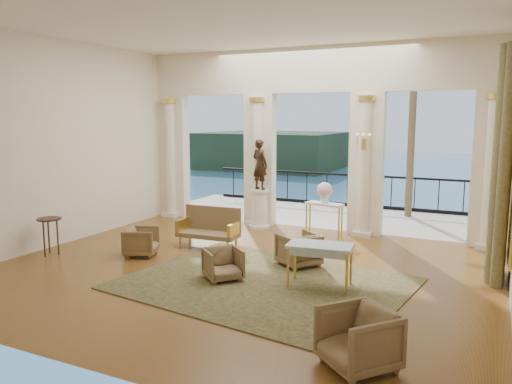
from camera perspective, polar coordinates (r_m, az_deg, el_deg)
The scene contains 22 objects.
floor at distance 9.39m, azimuth -1.85°, elevation -8.95°, with size 9.00×9.00×0.00m, color #432912.
room_walls at distance 7.97m, azimuth -5.70°, elevation 8.88°, with size 9.00×9.00×9.00m.
arcade at distance 12.47m, azimuth 6.28°, elevation 7.44°, with size 9.00×0.56×4.50m.
terrace at distance 14.63m, azimuth 8.69°, elevation -2.80°, with size 10.00×3.60×0.10m, color #AEA394.
balustrade at distance 16.07m, azimuth 10.40°, elevation -0.15°, with size 9.00×0.06×1.03m.
palm_tree at distance 14.74m, azimuth 17.67°, elevation 13.15°, with size 2.00×2.00×4.50m.
headland at distance 85.28m, azimuth 1.97°, elevation 4.80°, with size 22.00×18.00×6.00m, color black.
sea at distance 68.63m, azimuth 21.95°, elevation 0.69°, with size 160.00×160.00×0.00m, color #235790.
curtain at distance 9.47m, azimuth 26.43°, elevation 2.77°, with size 0.33×1.40×4.09m.
wall_sconce at distance 11.78m, azimuth 12.21°, elevation 5.50°, with size 0.30×0.11×0.33m.
rug at distance 8.68m, azimuth 0.92°, elevation -10.39°, with size 4.59×3.57×0.02m, color #282D15.
armchair_a at distance 8.81m, azimuth -3.80°, elevation -8.05°, with size 0.60×0.56×0.62m, color #4C371F.
armchair_b at distance 5.98m, azimuth 11.59°, elevation -15.83°, with size 0.75×0.70×0.77m, color #4C371F.
armchair_c at distance 9.60m, azimuth 4.89°, elevation -6.39°, with size 0.69×0.64×0.71m, color #4C371F.
armchair_d at distance 10.54m, azimuth -12.98°, elevation -5.38°, with size 0.63×0.59×0.64m, color #4C371F.
settee at distance 10.96m, azimuth -5.29°, elevation -4.04°, with size 1.36×0.65×0.88m.
game_table at distance 8.42m, azimuth 7.33°, elevation -6.44°, with size 1.13×0.71×0.74m.
pedestal at distance 12.77m, azimuth 0.44°, elevation -1.98°, with size 0.54×0.54×0.99m.
statue at distance 12.61m, azimuth 0.44°, elevation 3.15°, with size 0.46×0.30×1.27m, color #302215.
console_table at distance 11.73m, azimuth 7.81°, elevation -1.94°, with size 0.94×0.52×0.84m.
urn at distance 11.66m, azimuth 7.85°, elevation 0.08°, with size 0.37×0.37×0.48m.
side_table at distance 11.06m, azimuth -22.55°, elevation -3.34°, with size 0.48×0.48×0.78m.
Camera 1 is at (4.14, -7.93, 2.85)m, focal length 35.00 mm.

